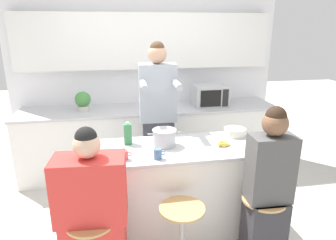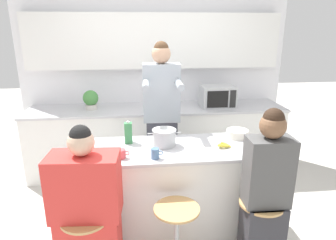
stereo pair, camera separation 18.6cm
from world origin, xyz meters
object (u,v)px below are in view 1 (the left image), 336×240
(person_wrapped_blanket, at_px, (93,218))
(banana_bunch, at_px, (223,144))
(bar_stool_rightmost, at_px, (261,228))
(coffee_cup_near, at_px, (123,155))
(fruit_bowl, at_px, (235,132))
(person_cooking, at_px, (158,124))
(juice_carton, at_px, (128,134))
(potted_plant, at_px, (83,101))
(microwave, at_px, (210,96))
(cooking_pot, at_px, (164,138))
(kitchen_island, at_px, (169,191))
(person_seated_near, at_px, (267,196))
(coffee_cup_far, at_px, (158,154))
(bar_stool_center, at_px, (182,238))

(person_wrapped_blanket, xyz_separation_m, banana_bunch, (1.20, 0.51, 0.32))
(bar_stool_rightmost, distance_m, coffee_cup_near, 1.35)
(fruit_bowl, bearing_deg, bar_stool_rightmost, -91.78)
(bar_stool_rightmost, relative_size, person_cooking, 0.34)
(juice_carton, xyz_separation_m, potted_plant, (-0.52, 1.27, 0.04))
(microwave, bearing_deg, juice_carton, -134.84)
(cooking_pot, xyz_separation_m, microwave, (0.88, 1.33, 0.08))
(person_wrapped_blanket, relative_size, coffee_cup_near, 12.23)
(kitchen_island, distance_m, bar_stool_rightmost, 0.90)
(person_wrapped_blanket, height_order, person_seated_near, person_seated_near)
(coffee_cup_near, height_order, microwave, microwave)
(person_seated_near, distance_m, cooking_pot, 1.04)
(fruit_bowl, relative_size, juice_carton, 1.02)
(banana_bunch, distance_m, juice_carton, 0.91)
(coffee_cup_near, height_order, juice_carton, juice_carton)
(potted_plant, bearing_deg, fruit_bowl, -37.41)
(fruit_bowl, bearing_deg, cooking_pot, -170.02)
(cooking_pot, bearing_deg, coffee_cup_near, -147.96)
(coffee_cup_near, relative_size, microwave, 0.24)
(fruit_bowl, bearing_deg, potted_plant, 142.59)
(banana_bunch, xyz_separation_m, juice_carton, (-0.88, 0.22, 0.08))
(person_wrapped_blanket, height_order, banana_bunch, person_wrapped_blanket)
(person_cooking, bearing_deg, bar_stool_rightmost, -57.48)
(kitchen_island, xyz_separation_m, microwave, (0.84, 1.38, 0.62))
(coffee_cup_far, distance_m, juice_carton, 0.46)
(cooking_pot, xyz_separation_m, juice_carton, (-0.34, 0.11, 0.02))
(coffee_cup_far, bearing_deg, person_wrapped_blanket, -148.69)
(cooking_pot, height_order, coffee_cup_near, cooking_pot)
(cooking_pot, relative_size, juice_carton, 1.44)
(person_seated_near, distance_m, juice_carton, 1.36)
(juice_carton, bearing_deg, person_seated_near, -33.50)
(bar_stool_rightmost, bearing_deg, cooking_pot, 140.60)
(coffee_cup_near, bearing_deg, cooking_pot, 32.04)
(potted_plant, bearing_deg, person_wrapped_blanket, -84.08)
(fruit_bowl, relative_size, microwave, 0.48)
(coffee_cup_far, bearing_deg, juice_carton, 120.60)
(person_cooking, relative_size, microwave, 4.05)
(kitchen_island, xyz_separation_m, bar_stool_rightmost, (0.71, -0.55, -0.12))
(kitchen_island, xyz_separation_m, fruit_bowl, (0.73, 0.19, 0.50))
(kitchen_island, height_order, microwave, microwave)
(kitchen_island, height_order, person_cooking, person_cooking)
(person_cooking, xyz_separation_m, banana_bunch, (0.51, -0.73, 0.01))
(bar_stool_center, relative_size, juice_carton, 2.91)
(person_cooking, bearing_deg, coffee_cup_near, -113.82)
(cooking_pot, height_order, microwave, microwave)
(bar_stool_center, xyz_separation_m, microwave, (0.84, 1.94, 0.74))
(kitchen_island, distance_m, coffee_cup_far, 0.57)
(bar_stool_center, distance_m, bar_stool_rightmost, 0.71)
(bar_stool_center, distance_m, banana_bunch, 0.94)
(kitchen_island, relative_size, microwave, 3.81)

